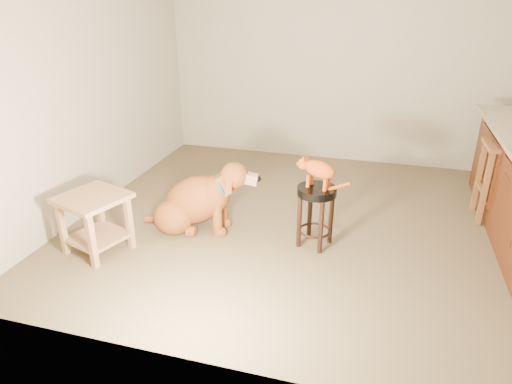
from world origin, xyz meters
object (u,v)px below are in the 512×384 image
(golden_retriever, at_px, (196,202))
(tabby_kitten, at_px, (317,170))
(wood_stool, at_px, (502,181))
(padded_stool, at_px, (316,205))
(side_table, at_px, (95,215))

(golden_retriever, relative_size, tabby_kitten, 2.47)
(golden_retriever, height_order, tabby_kitten, tabby_kitten)
(wood_stool, xyz_separation_m, tabby_kitten, (-1.66, -0.99, 0.31))
(wood_stool, bearing_deg, padded_stool, -148.95)
(side_table, bearing_deg, golden_retriever, 43.09)
(padded_stool, bearing_deg, side_table, -160.96)
(padded_stool, xyz_separation_m, side_table, (-1.80, -0.62, -0.05))
(golden_retriever, bearing_deg, padded_stool, -4.93)
(padded_stool, relative_size, wood_stool, 0.71)
(wood_stool, xyz_separation_m, side_table, (-3.46, -1.62, -0.06))
(padded_stool, xyz_separation_m, golden_retriever, (-1.13, 0.00, -0.12))
(padded_stool, distance_m, side_table, 1.91)
(padded_stool, xyz_separation_m, wood_stool, (1.65, 1.00, 0.01))
(wood_stool, xyz_separation_m, golden_retriever, (-2.79, -0.99, -0.13))
(side_table, bearing_deg, wood_stool, 25.08)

